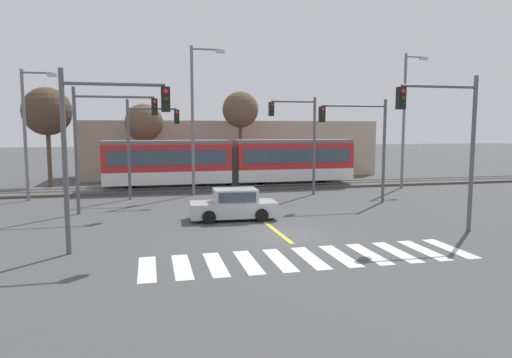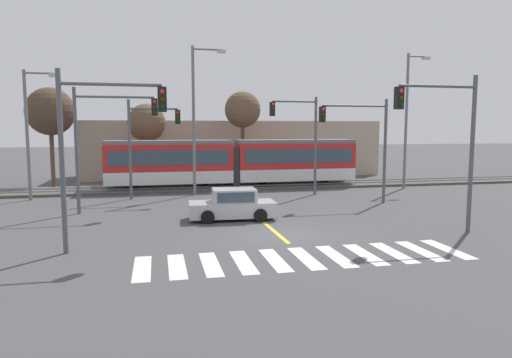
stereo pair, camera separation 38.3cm
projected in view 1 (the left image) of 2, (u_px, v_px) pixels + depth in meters
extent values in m
plane|color=#474749|center=(281.00, 235.00, 19.22)|extent=(200.00, 200.00, 0.00)
cube|color=#4C4742|center=(222.00, 187.00, 34.11)|extent=(120.00, 4.00, 0.18)
cube|color=#939399|center=(224.00, 186.00, 33.40)|extent=(120.00, 0.08, 0.10)
cube|color=#939399|center=(220.00, 184.00, 34.79)|extent=(120.00, 0.08, 0.10)
cube|color=silver|center=(168.00, 177.00, 33.09)|extent=(9.00, 2.60, 0.90)
cube|color=red|center=(167.00, 157.00, 32.94)|extent=(9.00, 2.60, 1.90)
cube|color=#384756|center=(168.00, 158.00, 31.66)|extent=(8.28, 0.04, 1.04)
cube|color=slate|center=(167.00, 142.00, 32.82)|extent=(9.00, 2.39, 0.28)
cylinder|color=black|center=(202.00, 182.00, 33.72)|extent=(0.70, 0.20, 0.70)
cylinder|color=black|center=(133.00, 184.00, 32.57)|extent=(0.70, 0.20, 0.70)
cube|color=silver|center=(292.00, 174.00, 35.30)|extent=(9.00, 2.60, 0.90)
cube|color=red|center=(293.00, 156.00, 35.14)|extent=(9.00, 2.60, 1.90)
cube|color=#384756|center=(298.00, 156.00, 33.86)|extent=(8.28, 0.04, 1.04)
cube|color=slate|center=(293.00, 141.00, 35.02)|extent=(9.00, 2.39, 0.28)
cylinder|color=black|center=(322.00, 179.00, 35.92)|extent=(0.70, 0.20, 0.70)
cylinder|color=black|center=(262.00, 180.00, 34.77)|extent=(0.70, 0.20, 0.70)
cube|color=#2D2D2D|center=(232.00, 166.00, 34.12)|extent=(0.50, 2.34, 2.80)
cube|color=silver|center=(147.00, 269.00, 14.52)|extent=(0.58, 2.80, 0.01)
cube|color=silver|center=(182.00, 266.00, 14.77)|extent=(0.58, 2.80, 0.01)
cube|color=silver|center=(216.00, 264.00, 15.02)|extent=(0.58, 2.80, 0.01)
cube|color=silver|center=(248.00, 262.00, 15.27)|extent=(0.58, 2.80, 0.01)
cube|color=silver|center=(280.00, 260.00, 15.52)|extent=(0.58, 2.80, 0.01)
cube|color=silver|center=(310.00, 258.00, 15.77)|extent=(0.58, 2.80, 0.01)
cube|color=silver|center=(340.00, 256.00, 16.02)|extent=(0.58, 2.80, 0.01)
cube|color=silver|center=(369.00, 254.00, 16.27)|extent=(0.58, 2.80, 0.01)
cube|color=silver|center=(396.00, 252.00, 16.51)|extent=(0.58, 2.80, 0.01)
cube|color=silver|center=(423.00, 250.00, 16.76)|extent=(0.58, 2.80, 0.01)
cube|color=silver|center=(450.00, 248.00, 17.01)|extent=(0.58, 2.80, 0.01)
cube|color=gold|center=(250.00, 210.00, 24.95)|extent=(0.20, 14.99, 0.01)
cube|color=#B7BABF|center=(233.00, 209.00, 22.38)|extent=(4.28, 1.91, 0.72)
cube|color=#B7BABF|center=(235.00, 195.00, 22.33)|extent=(2.17, 1.62, 0.64)
cube|color=#384756|center=(215.00, 196.00, 22.14)|extent=(0.17, 1.43, 0.52)
cube|color=#384756|center=(237.00, 198.00, 21.57)|extent=(1.78, 0.13, 0.48)
cylinder|color=black|center=(209.00, 217.00, 21.34)|extent=(0.65, 0.25, 0.64)
cylinder|color=black|center=(206.00, 211.00, 23.01)|extent=(0.65, 0.25, 0.64)
cylinder|color=black|center=(262.00, 215.00, 21.81)|extent=(0.65, 0.25, 0.64)
cylinder|color=black|center=(255.00, 209.00, 23.47)|extent=(0.65, 0.25, 0.64)
cylinder|color=#515459|center=(384.00, 151.00, 27.32)|extent=(0.18, 0.18, 6.18)
cylinder|color=#515459|center=(354.00, 106.00, 26.56)|extent=(4.00, 0.12, 0.12)
cube|color=black|center=(322.00, 114.00, 26.15)|extent=(0.32, 0.28, 0.90)
sphere|color=red|center=(323.00, 110.00, 25.98)|extent=(0.18, 0.18, 0.18)
sphere|color=#3A2706|center=(323.00, 114.00, 26.01)|extent=(0.18, 0.18, 0.18)
sphere|color=black|center=(323.00, 119.00, 26.04)|extent=(0.18, 0.18, 0.18)
cylinder|color=#515459|center=(472.00, 155.00, 19.53)|extent=(0.18, 0.18, 6.67)
cylinder|color=#515459|center=(439.00, 87.00, 18.81)|extent=(3.50, 0.12, 0.12)
cube|color=black|center=(401.00, 98.00, 18.46)|extent=(0.32, 0.28, 0.90)
sphere|color=red|center=(403.00, 91.00, 18.28)|extent=(0.18, 0.18, 0.18)
sphere|color=#3A2706|center=(403.00, 98.00, 18.31)|extent=(0.18, 0.18, 0.18)
sphere|color=black|center=(403.00, 105.00, 18.34)|extent=(0.18, 0.18, 0.18)
cylinder|color=#515459|center=(65.00, 163.00, 15.89)|extent=(0.18, 0.18, 6.51)
cylinder|color=#515459|center=(115.00, 84.00, 15.99)|extent=(3.50, 0.12, 0.12)
cube|color=black|center=(166.00, 99.00, 16.45)|extent=(0.32, 0.28, 0.90)
sphere|color=red|center=(166.00, 91.00, 16.28)|extent=(0.18, 0.18, 0.18)
sphere|color=#3A2706|center=(166.00, 99.00, 16.31)|extent=(0.18, 0.18, 0.18)
sphere|color=black|center=(166.00, 107.00, 16.34)|extent=(0.18, 0.18, 0.18)
cylinder|color=#515459|center=(76.00, 151.00, 23.44)|extent=(0.18, 0.18, 6.56)
cylinder|color=#515459|center=(115.00, 97.00, 23.60)|extent=(4.00, 0.12, 0.12)
cube|color=black|center=(155.00, 107.00, 24.12)|extent=(0.32, 0.28, 0.90)
sphere|color=red|center=(154.00, 102.00, 23.94)|extent=(0.18, 0.18, 0.18)
sphere|color=#3A2706|center=(155.00, 107.00, 23.97)|extent=(0.18, 0.18, 0.18)
sphere|color=black|center=(155.00, 112.00, 24.00)|extent=(0.18, 0.18, 0.18)
cylinder|color=#515459|center=(314.00, 146.00, 30.62)|extent=(0.18, 0.18, 6.53)
cylinder|color=#515459|center=(293.00, 102.00, 29.95)|extent=(3.00, 0.12, 0.12)
cube|color=black|center=(271.00, 109.00, 29.65)|extent=(0.32, 0.28, 0.90)
sphere|color=red|center=(272.00, 105.00, 29.48)|extent=(0.18, 0.18, 0.18)
sphere|color=#3A2706|center=(272.00, 109.00, 29.51)|extent=(0.18, 0.18, 0.18)
sphere|color=black|center=(272.00, 113.00, 29.54)|extent=(0.18, 0.18, 0.18)
cylinder|color=#515459|center=(129.00, 150.00, 28.42)|extent=(0.18, 0.18, 6.25)
cylinder|color=#515459|center=(152.00, 109.00, 28.49)|extent=(3.00, 0.12, 0.12)
cube|color=black|center=(177.00, 117.00, 28.89)|extent=(0.32, 0.28, 0.90)
sphere|color=red|center=(177.00, 113.00, 28.72)|extent=(0.18, 0.18, 0.18)
sphere|color=#3A2706|center=(177.00, 117.00, 28.75)|extent=(0.18, 0.18, 0.18)
sphere|color=black|center=(177.00, 121.00, 28.78)|extent=(0.18, 0.18, 0.18)
cylinder|color=slate|center=(25.00, 136.00, 27.84)|extent=(0.20, 0.20, 8.02)
cylinder|color=slate|center=(37.00, 73.00, 27.62)|extent=(1.71, 0.12, 0.12)
cube|color=#B2B2B7|center=(52.00, 75.00, 27.83)|extent=(0.56, 0.28, 0.20)
cylinder|color=slate|center=(193.00, 122.00, 30.05)|extent=(0.20, 0.20, 9.80)
cylinder|color=slate|center=(206.00, 49.00, 29.75)|extent=(1.89, 0.12, 0.12)
cube|color=#B2B2B7|center=(220.00, 51.00, 29.98)|extent=(0.56, 0.28, 0.20)
cylinder|color=slate|center=(404.00, 122.00, 33.78)|extent=(0.20, 0.20, 9.89)
cylinder|color=slate|center=(415.00, 57.00, 33.42)|extent=(1.45, 0.12, 0.12)
cube|color=#B2B2B7|center=(424.00, 59.00, 33.60)|extent=(0.56, 0.28, 0.20)
cylinder|color=brown|center=(49.00, 154.00, 34.61)|extent=(0.32, 0.32, 5.02)
sphere|color=#4C3828|center=(47.00, 111.00, 34.25)|extent=(3.62, 3.62, 3.62)
cylinder|color=brown|center=(145.00, 157.00, 36.75)|extent=(0.32, 0.32, 4.32)
sphere|color=brown|center=(144.00, 123.00, 36.45)|extent=(3.02, 3.02, 3.02)
cylinder|color=brown|center=(240.00, 149.00, 38.20)|extent=(0.32, 0.32, 5.42)
sphere|color=brown|center=(240.00, 110.00, 37.83)|extent=(2.99, 2.99, 2.99)
cube|color=tan|center=(231.00, 148.00, 43.67)|extent=(27.25, 6.00, 5.14)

